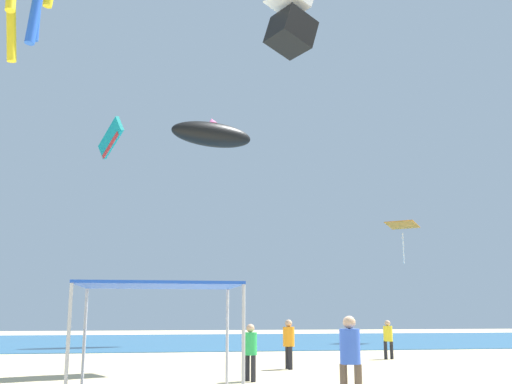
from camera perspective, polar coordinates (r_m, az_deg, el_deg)
The scene contains 10 objects.
ocean_strip at distance 43.24m, azimuth -4.72°, elevation -14.04°, with size 110.00×24.79×0.03m, color #28608C.
canopy_tent at distance 12.81m, azimuth -9.29°, elevation -9.29°, with size 3.29×2.67×2.53m.
person_near_tent at distance 17.73m, azimuth -0.55°, elevation -14.71°, with size 0.38×0.40×1.61m.
person_central at distance 21.53m, azimuth 3.16°, elevation -14.00°, with size 0.40×0.45×1.70m.
person_rightmost at distance 26.66m, azimuth 12.57°, elevation -13.37°, with size 0.43×0.38×1.62m.
person_far_shore at distance 13.40m, azimuth 9.03°, elevation -14.97°, with size 0.44×0.44×1.87m.
kite_box_white at distance 26.08m, azimuth 3.35°, elevation 16.87°, with size 2.30×2.14×3.57m.
kite_diamond_orange at distance 42.04m, azimuth 13.87°, elevation -3.28°, with size 2.76×2.76×2.82m.
kite_inflatable_black at distance 39.39m, azimuth -4.26°, elevation 5.55°, with size 5.92×3.54×2.29m.
kite_parafoil_teal at distance 41.13m, azimuth -13.79°, elevation 4.99°, with size 1.93×3.40×2.26m.
Camera 1 is at (-3.72, -14.00, 1.93)m, focal length 41.64 mm.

